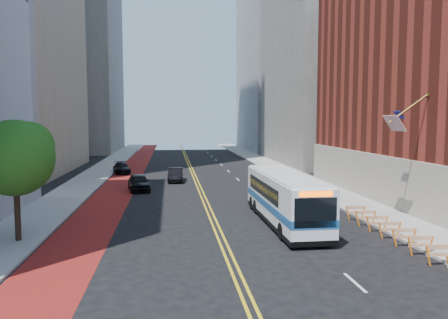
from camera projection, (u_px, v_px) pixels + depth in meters
ground at (235, 271)px, 19.74m from camera, size 160.00×160.00×0.00m
sidewalk_left at (87, 181)px, 47.92m from camera, size 4.00×140.00×0.15m
sidewalk_right at (299, 178)px, 50.85m from camera, size 4.00×140.00×0.15m
bus_lane_paint at (123, 181)px, 48.40m from camera, size 3.60×140.00×0.01m
center_line_inner at (194, 180)px, 49.37m from camera, size 0.14×140.00×0.01m
center_line_outer at (198, 180)px, 49.41m from camera, size 0.14×140.00×0.01m
lane_dashes at (229, 171)px, 57.88m from camera, size 0.14×98.20×0.01m
midrise_right_near at (335, 35)px, 68.16m from camera, size 18.00×26.00×40.00m
midrise_right_far at (290, 27)px, 97.25m from camera, size 20.00×28.00×55.00m
construction_barriers at (397, 231)px, 24.24m from camera, size 1.42×10.91×1.00m
street_tree at (16, 155)px, 23.89m from camera, size 4.20×4.20×6.70m
transit_bus at (284, 197)px, 28.74m from camera, size 2.74×12.06×3.31m
car_a at (139, 182)px, 42.12m from camera, size 2.62×4.92×1.59m
car_b at (176, 175)px, 48.27m from camera, size 1.79×4.61×1.50m
car_c at (122, 168)px, 55.62m from camera, size 2.83×5.01×1.37m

